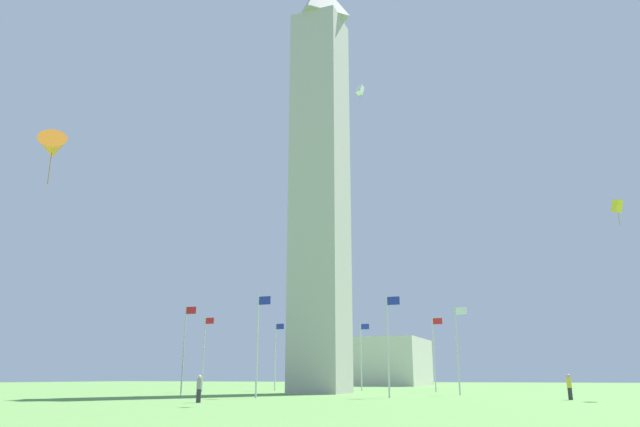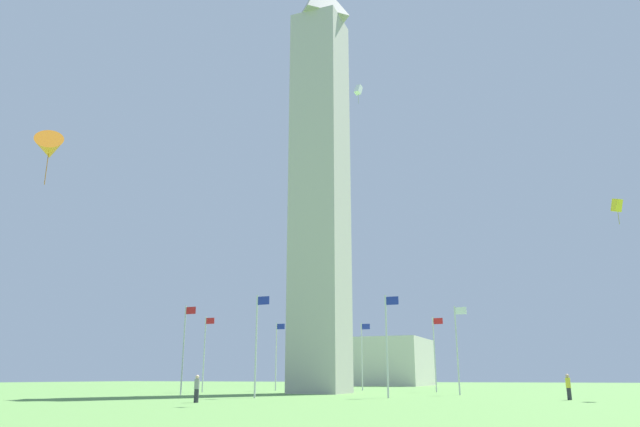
{
  "view_description": "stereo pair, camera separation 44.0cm",
  "coord_description": "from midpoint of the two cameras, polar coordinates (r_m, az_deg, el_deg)",
  "views": [
    {
      "loc": [
        21.31,
        -53.99,
        1.53
      ],
      "look_at": [
        0.0,
        0.0,
        17.84
      ],
      "focal_mm": 32.7,
      "sensor_mm": 36.0,
      "label": 1
    },
    {
      "loc": [
        21.72,
        -53.83,
        1.53
      ],
      "look_at": [
        0.0,
        0.0,
        17.84
      ],
      "focal_mm": 32.7,
      "sensor_mm": 36.0,
      "label": 2
    }
  ],
  "objects": [
    {
      "name": "person_yellow_shirt",
      "position": [
        45.33,
        23.4,
        -15.31
      ],
      "size": [
        0.32,
        0.32,
        1.73
      ],
      "rotation": [
        0.0,
        0.0,
        2.35
      ],
      "color": "#2D2D38",
      "rests_on": "ground"
    },
    {
      "name": "kite_white_box",
      "position": [
        45.78,
        4.05,
        11.98
      ],
      "size": [
        0.57,
        0.75,
        1.58
      ],
      "color": "white"
    },
    {
      "name": "obelisk_monument",
      "position": [
        61.9,
        0.2,
        4.62
      ],
      "size": [
        5.06,
        5.06,
        46.04
      ],
      "color": "#B7B2A8",
      "rests_on": "ground"
    },
    {
      "name": "flagpole_ne",
      "position": [
        64.43,
        11.38,
        -12.98
      ],
      "size": [
        1.12,
        0.14,
        7.73
      ],
      "color": "silver",
      "rests_on": "ground"
    },
    {
      "name": "person_gray_shirt",
      "position": [
        38.3,
        -11.64,
        -16.46
      ],
      "size": [
        0.32,
        0.32,
        1.65
      ],
      "rotation": [
        0.0,
        0.0,
        1.41
      ],
      "color": "#2D2D38",
      "rests_on": "ground"
    },
    {
      "name": "kite_yellow_box",
      "position": [
        51.39,
        27.26,
        0.71
      ],
      "size": [
        0.97,
        1.0,
        2.11
      ],
      "color": "yellow"
    },
    {
      "name": "flagpole_n",
      "position": [
        54.61,
        13.54,
        -12.42
      ],
      "size": [
        1.12,
        0.14,
        7.73
      ],
      "color": "silver",
      "rests_on": "ground"
    },
    {
      "name": "flagpole_w",
      "position": [
        46.13,
        -5.92,
        -12.23
      ],
      "size": [
        1.12,
        0.14,
        7.73
      ],
      "color": "silver",
      "rests_on": "ground"
    },
    {
      "name": "flagpole_s",
      "position": [
        64.13,
        -11.01,
        -12.99
      ],
      "size": [
        1.12,
        0.14,
        7.73
      ],
      "color": "silver",
      "rests_on": "ground"
    },
    {
      "name": "ground_plane",
      "position": [
        58.07,
        0.23,
        -17.21
      ],
      "size": [
        260.0,
        260.0,
        0.0
      ],
      "primitive_type": "plane",
      "color": "#609347"
    },
    {
      "name": "flagpole_sw",
      "position": [
        54.25,
        -12.91,
        -12.44
      ],
      "size": [
        1.12,
        0.14,
        7.73
      ],
      "color": "silver",
      "rests_on": "ground"
    },
    {
      "name": "kite_orange_delta",
      "position": [
        34.6,
        -24.64,
        5.81
      ],
      "size": [
        2.36,
        2.39,
        3.04
      ],
      "color": "orange"
    },
    {
      "name": "flagpole_se",
      "position": [
        70.36,
        -4.08,
        -13.44
      ],
      "size": [
        1.12,
        0.14,
        7.73
      ],
      "color": "silver",
      "rests_on": "ground"
    },
    {
      "name": "distant_building",
      "position": [
        110.87,
        5.65,
        -14.28
      ],
      "size": [
        18.31,
        17.14,
        8.26
      ],
      "color": "beige",
      "rests_on": "ground"
    },
    {
      "name": "flagpole_nw",
      "position": [
        46.31,
        6.89,
        -12.22
      ],
      "size": [
        1.12,
        0.14,
        7.73
      ],
      "color": "silver",
      "rests_on": "ground"
    },
    {
      "name": "flagpole_e",
      "position": [
        70.48,
        4.35,
        -13.44
      ],
      "size": [
        1.12,
        0.14,
        7.73
      ],
      "color": "silver",
      "rests_on": "ground"
    }
  ]
}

